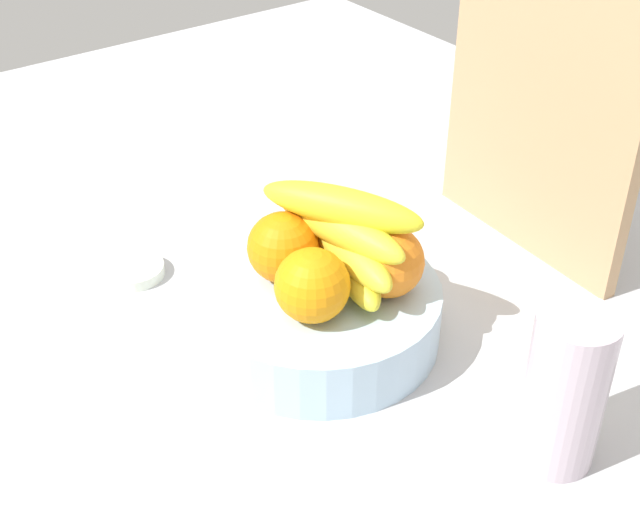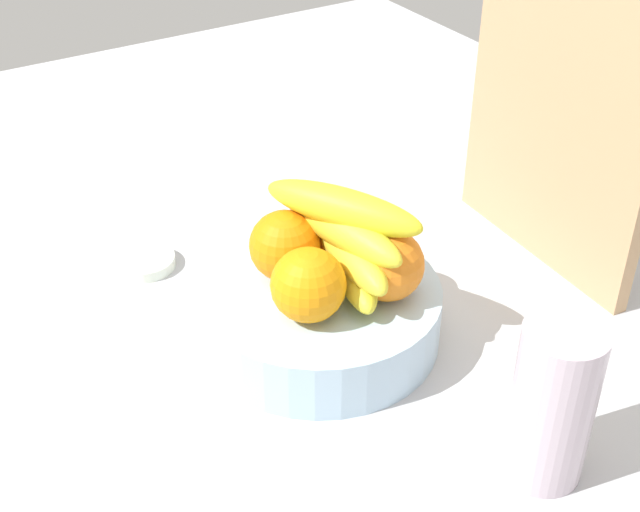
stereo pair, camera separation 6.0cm
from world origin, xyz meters
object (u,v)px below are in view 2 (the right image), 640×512
orange_front_right (388,265)px  jar_lid (144,262)px  orange_front_left (308,285)px  orange_back_left (285,246)px  fruit_bowl (320,313)px  orange_center (346,231)px  thermos_tumbler (552,404)px  banana_bunch (345,236)px  cutting_board (559,114)px

orange_front_right → jar_lid: 32.06cm
orange_front_left → orange_back_left: size_ratio=1.00×
fruit_bowl → orange_center: bearing=120.3°
orange_back_left → thermos_tumbler: thermos_tumbler is taller
orange_front_left → orange_front_right: bearing=81.9°
orange_center → banana_bunch: 3.79cm
orange_center → thermos_tumbler: bearing=4.1°
orange_back_left → cutting_board: bearing=83.5°
orange_front_right → orange_center: same height
thermos_tumbler → orange_front_right: bearing=-175.0°
fruit_bowl → thermos_tumbler: thermos_tumbler is taller
fruit_bowl → cutting_board: 34.26cm
fruit_bowl → thermos_tumbler: 26.96cm
cutting_board → jar_lid: cutting_board is taller
orange_front_left → jar_lid: orange_front_left is taller
orange_front_left → banana_bunch: 7.23cm
orange_front_right → thermos_tumbler: thermos_tumbler is taller
orange_front_right → jar_lid: size_ratio=1.02×
fruit_bowl → orange_front_right: orange_front_right is taller
banana_bunch → cutting_board: size_ratio=0.50×
orange_back_left → thermos_tumbler: bearing=16.5°
orange_center → banana_bunch: banana_bunch is taller
orange_front_left → orange_center: same height
fruit_bowl → orange_front_right: 9.57cm
orange_front_left → cutting_board: bearing=95.6°
fruit_bowl → orange_front_left: bearing=-45.8°
fruit_bowl → thermos_tumbler: bearing=15.2°
fruit_bowl → jar_lid: fruit_bowl is taller
orange_center → banana_bunch: bearing=-34.5°
orange_center → orange_back_left: bearing=-98.4°
jar_lid → cutting_board: bearing=62.4°
cutting_board → jar_lid: 50.06cm
fruit_bowl → orange_front_right: bearing=49.6°
orange_center → fruit_bowl: bearing=-59.7°
orange_back_left → cutting_board: (3.70, 32.68, 8.04)cm
orange_front_right → orange_center: size_ratio=1.00×
orange_back_left → jar_lid: (-18.03, -8.95, -9.30)cm
fruit_bowl → banana_bunch: 8.96cm
orange_front_right → banana_bunch: bearing=-154.4°
orange_front_left → jar_lid: size_ratio=1.02×
thermos_tumbler → jar_lid: thermos_tumbler is taller
banana_bunch → jar_lid: size_ratio=2.50×
jar_lid → orange_front_left: bearing=16.6°
orange_front_left → thermos_tumbler: size_ratio=0.47×
orange_front_right → orange_center: (-7.23, -0.18, 0.00)cm
orange_front_right → banana_bunch: 5.16cm
orange_front_left → thermos_tumbler: (22.48, 10.21, -2.23)cm
orange_center → orange_back_left: 6.81cm
orange_front_right → orange_front_left: bearing=-98.1°
orange_front_right → thermos_tumbler: (21.29, 1.84, -2.23)cm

